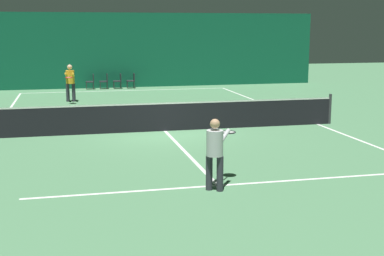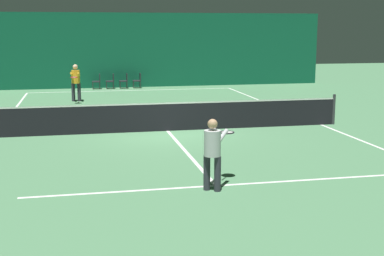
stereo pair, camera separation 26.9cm
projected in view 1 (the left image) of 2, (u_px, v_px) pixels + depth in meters
name	position (u px, v px, depth m)	size (l,w,h in m)	color
ground_plane	(165.00, 131.00, 17.71)	(60.00, 60.00, 0.00)	#4C7F56
backdrop_curtain	(122.00, 50.00, 30.30)	(23.00, 0.12, 4.21)	#0F5138
court_line_baseline_far	(126.00, 91.00, 29.10)	(11.00, 0.10, 0.00)	white
court_line_service_far	(139.00, 104.00, 23.83)	(8.25, 0.10, 0.00)	white
court_line_service_near	(218.00, 185.00, 11.59)	(8.25, 0.10, 0.00)	white
court_line_sideline_right	(318.00, 124.00, 18.94)	(0.10, 23.80, 0.00)	white
court_line_centre	(165.00, 131.00, 17.71)	(0.10, 12.80, 0.00)	white
tennis_net	(165.00, 116.00, 17.62)	(12.00, 0.10, 1.07)	black
player_near	(215.00, 149.00, 11.13)	(1.01, 1.26, 1.53)	#2D2D38
player_far	(70.00, 80.00, 24.58)	(0.46, 1.39, 1.71)	#2D2D38
courtside_chair_0	(91.00, 80.00, 29.67)	(0.44, 0.44, 0.84)	#2D2D2D
courtside_chair_1	(105.00, 80.00, 29.84)	(0.44, 0.44, 0.84)	#2D2D2D
courtside_chair_2	(118.00, 80.00, 30.01)	(0.44, 0.44, 0.84)	#2D2D2D
courtside_chair_3	(132.00, 80.00, 30.18)	(0.44, 0.44, 0.84)	#2D2D2D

